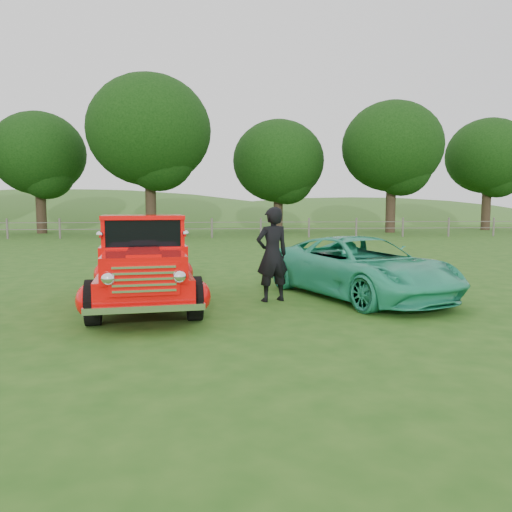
{
  "coord_description": "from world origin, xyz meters",
  "views": [
    {
      "loc": [
        0.02,
        -8.49,
        1.96
      ],
      "look_at": [
        0.87,
        1.2,
        0.98
      ],
      "focal_mm": 35.0,
      "sensor_mm": 36.0,
      "label": 1
    }
  ],
  "objects": [
    {
      "name": "distant_hills",
      "position": [
        -4.08,
        59.46,
        -4.55
      ],
      "size": [
        116.0,
        60.0,
        18.0
      ],
      "color": "#346023",
      "rests_on": "ground"
    },
    {
      "name": "tree_mid_west",
      "position": [
        -12.0,
        28.0,
        5.55
      ],
      "size": [
        6.4,
        6.4,
        8.46
      ],
      "color": "#2F2017",
      "rests_on": "ground"
    },
    {
      "name": "tree_mid_east",
      "position": [
        13.0,
        27.0,
        6.17
      ],
      "size": [
        7.2,
        7.2,
        9.44
      ],
      "color": "#2F2017",
      "rests_on": "ground"
    },
    {
      "name": "tree_far_east",
      "position": [
        22.0,
        30.0,
        5.86
      ],
      "size": [
        6.6,
        6.6,
        8.86
      ],
      "color": "#2F2017",
      "rests_on": "ground"
    },
    {
      "name": "red_pickup",
      "position": [
        -1.32,
        1.38,
        0.8
      ],
      "size": [
        2.71,
        5.17,
        1.78
      ],
      "rotation": [
        0.0,
        0.0,
        0.13
      ],
      "color": "black",
      "rests_on": "ground"
    },
    {
      "name": "tree_near_east",
      "position": [
        5.0,
        29.0,
        5.25
      ],
      "size": [
        6.8,
        6.8,
        8.33
      ],
      "color": "#2F2017",
      "rests_on": "ground"
    },
    {
      "name": "teal_sedan",
      "position": [
        3.19,
        1.85,
        0.65
      ],
      "size": [
        3.75,
        5.14,
        1.3
      ],
      "primitive_type": "imported",
      "rotation": [
        0.0,
        0.0,
        0.38
      ],
      "color": "#2BAE83",
      "rests_on": "ground"
    },
    {
      "name": "fence_line",
      "position": [
        0.0,
        22.0,
        0.6
      ],
      "size": [
        48.0,
        0.12,
        1.2
      ],
      "color": "#655C55",
      "rests_on": "ground"
    },
    {
      "name": "tree_near_west",
      "position": [
        -4.0,
        25.0,
        6.8
      ],
      "size": [
        8.0,
        8.0,
        10.42
      ],
      "color": "#2F2017",
      "rests_on": "ground"
    },
    {
      "name": "man",
      "position": [
        1.24,
        1.58,
        0.97
      ],
      "size": [
        0.82,
        0.67,
        1.93
      ],
      "primitive_type": "imported",
      "rotation": [
        0.0,
        0.0,
        3.48
      ],
      "color": "black",
      "rests_on": "ground"
    },
    {
      "name": "ground",
      "position": [
        0.0,
        0.0,
        0.0
      ],
      "size": [
        140.0,
        140.0,
        0.0
      ],
      "primitive_type": "plane",
      "color": "#245115",
      "rests_on": "ground"
    }
  ]
}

